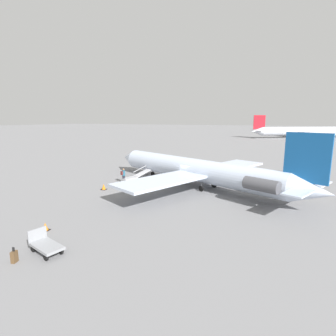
% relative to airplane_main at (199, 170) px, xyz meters
% --- Properties ---
extents(ground_plane, '(600.00, 600.00, 0.00)m').
position_rel_airplane_main_xyz_m(ground_plane, '(0.83, -0.35, -1.98)').
color(ground_plane, slate).
extents(airplane_main, '(27.01, 21.09, 6.60)m').
position_rel_airplane_main_xyz_m(airplane_main, '(0.00, 0.00, 0.00)').
color(airplane_main, silver).
rests_on(airplane_main, ground).
extents(airplane_far_left, '(42.41, 33.80, 9.12)m').
position_rel_airplane_main_xyz_m(airplane_far_left, '(-15.67, -94.60, 0.73)').
color(airplane_far_left, silver).
rests_on(airplane_far_left, ground).
extents(boarding_stairs, '(2.47, 4.10, 1.66)m').
position_rel_airplane_main_xyz_m(boarding_stairs, '(8.44, 0.59, -1.61)').
color(boarding_stairs, '#B2B2B7').
rests_on(boarding_stairs, ground).
extents(passenger, '(0.45, 0.57, 1.74)m').
position_rel_airplane_main_xyz_m(passenger, '(9.07, 1.58, -0.97)').
color(passenger, '#23232D').
rests_on(passenger, ground).
extents(luggage_cart, '(2.40, 1.61, 1.22)m').
position_rel_airplane_main_xyz_m(luggage_cart, '(3.64, 17.85, -1.52)').
color(luggage_cart, gray).
rests_on(luggage_cart, ground).
extents(suitcase, '(0.32, 0.41, 0.88)m').
position_rel_airplane_main_xyz_m(suitcase, '(4.29, 19.33, -1.65)').
color(suitcase, brown).
rests_on(suitcase, ground).
extents(traffic_cone_near_stairs, '(0.56, 0.56, 0.62)m').
position_rel_airplane_main_xyz_m(traffic_cone_near_stairs, '(9.23, 5.25, -1.69)').
color(traffic_cone_near_stairs, black).
rests_on(traffic_cone_near_stairs, ground).
extents(traffic_cone_near_cart, '(0.51, 0.51, 0.56)m').
position_rel_airplane_main_xyz_m(traffic_cone_near_cart, '(6.19, 15.64, -1.72)').
color(traffic_cone_near_cart, black).
rests_on(traffic_cone_near_cart, ground).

